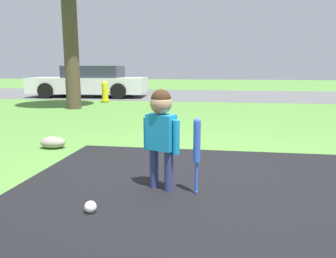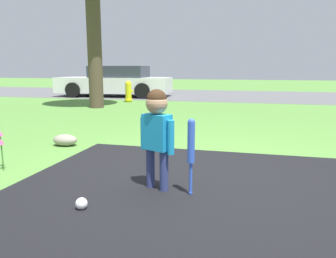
# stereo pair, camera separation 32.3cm
# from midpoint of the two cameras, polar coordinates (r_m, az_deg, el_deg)

# --- Properties ---
(ground_plane) EXTENTS (60.00, 60.00, 0.00)m
(ground_plane) POSITION_cam_midpoint_polar(r_m,az_deg,el_deg) (3.54, 2.80, -7.64)
(ground_plane) COLOR #518438
(street_strip) EXTENTS (40.00, 6.00, 0.01)m
(street_strip) POSITION_cam_midpoint_polar(r_m,az_deg,el_deg) (13.93, 7.44, 5.90)
(street_strip) COLOR #59595B
(street_strip) RESTS_ON ground
(child) EXTENTS (0.35, 0.23, 0.92)m
(child) POSITION_cam_midpoint_polar(r_m,az_deg,el_deg) (2.93, -4.37, 0.59)
(child) COLOR navy
(child) RESTS_ON ground
(baseball_bat) EXTENTS (0.06, 0.06, 0.68)m
(baseball_bat) POSITION_cam_midpoint_polar(r_m,az_deg,el_deg) (2.83, 1.80, -2.88)
(baseball_bat) COLOR blue
(baseball_bat) RESTS_ON ground
(sports_ball) EXTENTS (0.10, 0.10, 0.10)m
(sports_ball) POSITION_cam_midpoint_polar(r_m,az_deg,el_deg) (2.70, -16.81, -12.92)
(sports_ball) COLOR white
(sports_ball) RESTS_ON ground
(fire_hydrant) EXTENTS (0.29, 0.26, 0.70)m
(fire_hydrant) POSITION_cam_midpoint_polar(r_m,az_deg,el_deg) (10.94, -11.74, 6.33)
(fire_hydrant) COLOR yellow
(fire_hydrant) RESTS_ON ground
(parked_car) EXTENTS (4.52, 2.08, 1.20)m
(parked_car) POSITION_cam_midpoint_polar(r_m,az_deg,el_deg) (13.26, -14.12, 7.89)
(parked_car) COLOR silver
(parked_car) RESTS_ON ground
(edging_rock) EXTENTS (0.36, 0.25, 0.17)m
(edging_rock) POSITION_cam_midpoint_polar(r_m,az_deg,el_deg) (4.90, -21.23, -2.20)
(edging_rock) COLOR gray
(edging_rock) RESTS_ON ground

